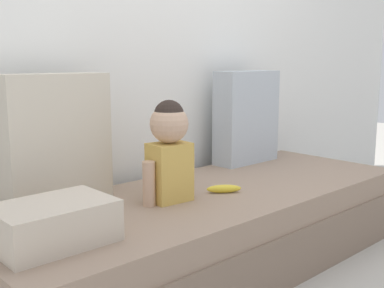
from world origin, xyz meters
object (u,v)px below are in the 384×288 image
(banana, at_px, (224,189))
(folded_blanket, at_px, (53,223))
(throw_pillow_left, at_px, (56,140))
(toddler, at_px, (169,147))
(throw_pillow_right, at_px, (246,117))
(couch, at_px, (211,229))

(banana, relative_size, folded_blanket, 0.42)
(throw_pillow_left, height_order, toddler, throw_pillow_left)
(folded_blanket, bearing_deg, throw_pillow_right, 15.95)
(couch, bearing_deg, throw_pillow_right, 27.18)
(throw_pillow_right, relative_size, folded_blanket, 1.42)
(couch, relative_size, toddler, 5.05)
(throw_pillow_right, height_order, toddler, throw_pillow_right)
(couch, bearing_deg, toddler, 176.82)
(couch, height_order, throw_pillow_left, throw_pillow_left)
(couch, height_order, folded_blanket, folded_blanket)
(throw_pillow_left, distance_m, toddler, 0.50)
(banana, bearing_deg, throw_pillow_left, 149.29)
(throw_pillow_right, height_order, folded_blanket, throw_pillow_right)
(folded_blanket, bearing_deg, throw_pillow_left, 60.73)
(banana, height_order, folded_blanket, folded_blanket)
(couch, distance_m, toddler, 0.51)
(couch, height_order, toddler, toddler)
(throw_pillow_left, xyz_separation_m, folded_blanket, (-0.24, -0.44, -0.21))
(throw_pillow_right, bearing_deg, toddler, -160.59)
(throw_pillow_right, relative_size, toddler, 1.23)
(couch, relative_size, banana, 13.72)
(throw_pillow_left, relative_size, folded_blanket, 1.45)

